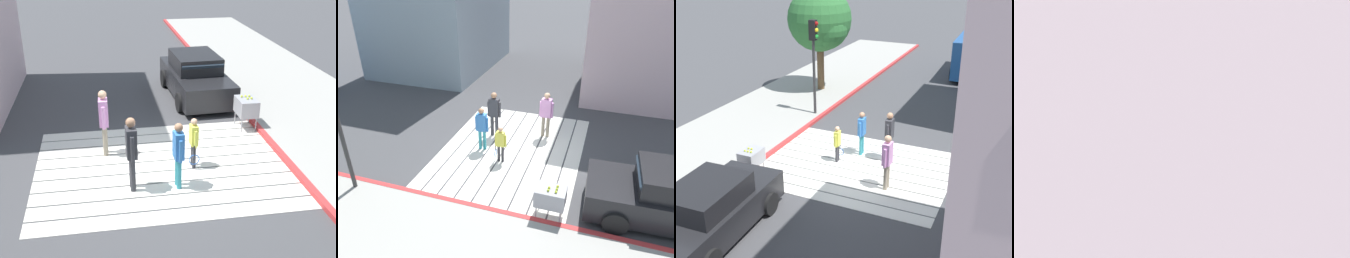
% 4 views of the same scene
% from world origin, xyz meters
% --- Properties ---
extents(ground_plane, '(120.00, 120.00, 0.00)m').
position_xyz_m(ground_plane, '(0.00, 0.00, 0.00)').
color(ground_plane, '#424244').
extents(crosswalk_stripes, '(6.40, 4.90, 0.01)m').
position_xyz_m(crosswalk_stripes, '(0.00, 0.00, 0.01)').
color(crosswalk_stripes, silver).
rests_on(crosswalk_stripes, ground).
extents(curb_painted, '(0.16, 40.00, 0.13)m').
position_xyz_m(curb_painted, '(-3.25, 0.00, 0.07)').
color(curb_painted, '#BC3333').
rests_on(curb_painted, ground).
extents(car_parked_near_curb, '(2.13, 4.37, 1.57)m').
position_xyz_m(car_parked_near_curb, '(-2.00, -4.99, 0.73)').
color(car_parked_near_curb, black).
rests_on(car_parked_near_curb, ground).
extents(tennis_ball_cart, '(0.56, 0.80, 1.02)m').
position_xyz_m(tennis_ball_cart, '(-2.90, -1.97, 0.70)').
color(tennis_ball_cart, '#99999E').
rests_on(tennis_ball_cart, ground).
extents(pedestrian_adult_lead, '(0.25, 0.53, 1.82)m').
position_xyz_m(pedestrian_adult_lead, '(1.40, -0.92, 1.06)').
color(pedestrian_adult_lead, gray).
rests_on(pedestrian_adult_lead, ground).
extents(pedestrian_adult_trailing, '(0.23, 0.48, 1.64)m').
position_xyz_m(pedestrian_adult_trailing, '(-0.23, 1.04, 0.95)').
color(pedestrian_adult_trailing, teal).
rests_on(pedestrian_adult_trailing, ground).
extents(pedestrian_adult_side, '(0.24, 0.53, 1.81)m').
position_xyz_m(pedestrian_adult_side, '(0.83, 0.96, 1.06)').
color(pedestrian_adult_side, '#333338').
rests_on(pedestrian_adult_side, ground).
extents(pedestrian_child_with_racket, '(0.28, 0.41, 1.34)m').
position_xyz_m(pedestrian_child_with_racket, '(-0.79, 0.16, 0.76)').
color(pedestrian_child_with_racket, '#333338').
rests_on(pedestrian_child_with_racket, ground).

